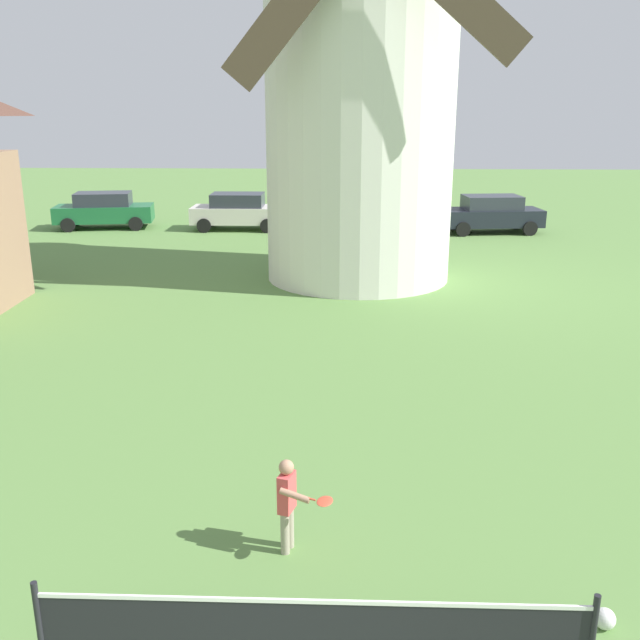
{
  "coord_description": "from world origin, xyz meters",
  "views": [
    {
      "loc": [
        0.45,
        -2.7,
        5.08
      ],
      "look_at": [
        0.2,
        4.48,
        2.93
      ],
      "focal_mm": 39.75,
      "sensor_mm": 36.0,
      "label": 1
    }
  ],
  "objects_px": {
    "stray_ball": "(605,619)",
    "parked_car_cream": "(238,211)",
    "tennis_net": "(312,629)",
    "player_far": "(289,500)",
    "parked_car_silver": "(365,210)",
    "parked_car_black": "(491,214)",
    "parked_car_green": "(104,210)",
    "windmill": "(361,41)"
  },
  "relations": [
    {
      "from": "tennis_net",
      "to": "parked_car_green",
      "type": "distance_m",
      "value": 27.46
    },
    {
      "from": "parked_car_cream",
      "to": "stray_ball",
      "type": "bearing_deg",
      "value": -73.32
    },
    {
      "from": "stray_ball",
      "to": "parked_car_black",
      "type": "xyz_separation_m",
      "value": [
        3.49,
        23.99,
        0.7
      ]
    },
    {
      "from": "parked_car_cream",
      "to": "parked_car_black",
      "type": "bearing_deg",
      "value": -2.2
    },
    {
      "from": "windmill",
      "to": "tennis_net",
      "type": "xyz_separation_m",
      "value": [
        -0.66,
        -16.43,
        -6.23
      ]
    },
    {
      "from": "parked_car_silver",
      "to": "parked_car_black",
      "type": "distance_m",
      "value": 5.39
    },
    {
      "from": "player_far",
      "to": "parked_car_black",
      "type": "height_order",
      "value": "parked_car_black"
    },
    {
      "from": "parked_car_silver",
      "to": "tennis_net",
      "type": "bearing_deg",
      "value": -92.49
    },
    {
      "from": "tennis_net",
      "to": "parked_car_black",
      "type": "relative_size",
      "value": 1.15
    },
    {
      "from": "parked_car_silver",
      "to": "player_far",
      "type": "bearing_deg",
      "value": -93.61
    },
    {
      "from": "tennis_net",
      "to": "parked_car_green",
      "type": "bearing_deg",
      "value": 111.98
    },
    {
      "from": "parked_car_green",
      "to": "windmill",
      "type": "bearing_deg",
      "value": -39.56
    },
    {
      "from": "tennis_net",
      "to": "parked_car_black",
      "type": "height_order",
      "value": "parked_car_black"
    },
    {
      "from": "tennis_net",
      "to": "player_far",
      "type": "xyz_separation_m",
      "value": [
        -0.37,
        2.13,
        -0.01
      ]
    },
    {
      "from": "tennis_net",
      "to": "stray_ball",
      "type": "xyz_separation_m",
      "value": [
        2.93,
        0.93,
        -0.57
      ]
    },
    {
      "from": "parked_car_green",
      "to": "parked_car_silver",
      "type": "distance_m",
      "value": 11.41
    },
    {
      "from": "stray_ball",
      "to": "parked_car_green",
      "type": "xyz_separation_m",
      "value": [
        -13.21,
        24.54,
        0.7
      ]
    },
    {
      "from": "windmill",
      "to": "parked_car_silver",
      "type": "height_order",
      "value": "windmill"
    },
    {
      "from": "tennis_net",
      "to": "stray_ball",
      "type": "relative_size",
      "value": 22.52
    },
    {
      "from": "player_far",
      "to": "parked_car_silver",
      "type": "relative_size",
      "value": 0.27
    },
    {
      "from": "tennis_net",
      "to": "windmill",
      "type": "bearing_deg",
      "value": 87.69
    },
    {
      "from": "parked_car_green",
      "to": "parked_car_cream",
      "type": "height_order",
      "value": "same"
    },
    {
      "from": "parked_car_green",
      "to": "parked_car_black",
      "type": "height_order",
      "value": "same"
    },
    {
      "from": "windmill",
      "to": "parked_car_black",
      "type": "relative_size",
      "value": 3.16
    },
    {
      "from": "windmill",
      "to": "parked_car_black",
      "type": "distance_m",
      "value": 11.94
    },
    {
      "from": "stray_ball",
      "to": "parked_car_cream",
      "type": "bearing_deg",
      "value": 106.68
    },
    {
      "from": "player_far",
      "to": "parked_car_cream",
      "type": "distance_m",
      "value": 23.54
    },
    {
      "from": "tennis_net",
      "to": "parked_car_silver",
      "type": "relative_size",
      "value": 1.11
    },
    {
      "from": "tennis_net",
      "to": "player_far",
      "type": "distance_m",
      "value": 2.16
    },
    {
      "from": "parked_car_cream",
      "to": "parked_car_silver",
      "type": "relative_size",
      "value": 0.88
    },
    {
      "from": "stray_ball",
      "to": "parked_car_green",
      "type": "relative_size",
      "value": 0.05
    },
    {
      "from": "stray_ball",
      "to": "parked_car_cream",
      "type": "height_order",
      "value": "parked_car_cream"
    },
    {
      "from": "parked_car_cream",
      "to": "player_far",
      "type": "bearing_deg",
      "value": -80.21
    },
    {
      "from": "player_far",
      "to": "parked_car_black",
      "type": "bearing_deg",
      "value": 73.4
    },
    {
      "from": "parked_car_green",
      "to": "tennis_net",
      "type": "bearing_deg",
      "value": -68.02
    },
    {
      "from": "stray_ball",
      "to": "parked_car_black",
      "type": "bearing_deg",
      "value": 81.73
    },
    {
      "from": "windmill",
      "to": "parked_car_silver",
      "type": "distance_m",
      "value": 11.29
    },
    {
      "from": "parked_car_silver",
      "to": "parked_car_black",
      "type": "relative_size",
      "value": 1.04
    },
    {
      "from": "stray_ball",
      "to": "parked_car_green",
      "type": "height_order",
      "value": "parked_car_green"
    },
    {
      "from": "tennis_net",
      "to": "parked_car_black",
      "type": "distance_m",
      "value": 25.73
    },
    {
      "from": "player_far",
      "to": "parked_car_black",
      "type": "xyz_separation_m",
      "value": [
        6.79,
        22.78,
        0.13
      ]
    },
    {
      "from": "stray_ball",
      "to": "parked_car_black",
      "type": "distance_m",
      "value": 24.25
    }
  ]
}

